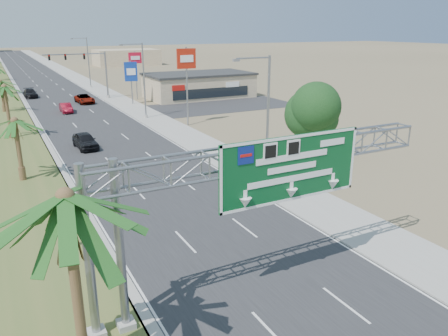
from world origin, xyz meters
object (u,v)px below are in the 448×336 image
palm_near (65,199)px  pole_sign_red_near (186,64)px  pole_sign_red_far (135,62)px  store_building (199,86)px  car_far (30,93)px  pole_sign_blue (131,73)px  sign_gantry (256,170)px  car_left_lane (85,141)px  car_right_lane (85,99)px  car_mid_lane (66,108)px  signal_mast (94,71)px

palm_near → pole_sign_red_near: pole_sign_red_near is taller
pole_sign_red_near → pole_sign_red_far: bearing=88.5°
pole_sign_red_far → store_building: bearing=-14.1°
car_far → pole_sign_red_far: bearing=-35.1°
pole_sign_blue → pole_sign_red_far: size_ratio=0.85×
sign_gantry → car_left_lane: size_ratio=3.58×
pole_sign_blue → pole_sign_red_far: 5.43m
sign_gantry → car_far: size_ratio=3.29×
pole_sign_blue → car_right_lane: bearing=144.1°
sign_gantry → pole_sign_blue: sign_gantry is taller
car_far → store_building: bearing=-27.9°
car_mid_lane → car_far: size_ratio=0.81×
car_right_lane → pole_sign_blue: pole_sign_blue is taller
car_left_lane → car_mid_lane: car_left_lane is taller
car_left_lane → pole_sign_blue: (12.16, 23.98, 4.20)m
car_far → pole_sign_blue: (13.94, -15.74, 4.26)m
signal_mast → car_left_lane: size_ratio=2.20×
car_left_lane → car_far: bearing=88.9°
sign_gantry → car_left_lane: bearing=93.6°
signal_mast → pole_sign_red_far: 7.25m
car_right_lane → pole_sign_blue: (6.65, -4.81, 4.29)m
car_mid_lane → car_far: car_far is taller
store_building → sign_gantry: bearing=-112.4°
pole_sign_red_near → car_left_lane: bearing=-158.9°
store_building → car_left_lane: bearing=-133.8°
car_right_lane → pole_sign_red_near: bearing=-74.2°
signal_mast → pole_sign_red_near: 27.47m
store_building → car_far: bearing=153.0°
sign_gantry → store_building: size_ratio=0.93×
sign_gantry → store_building: 60.77m
car_far → pole_sign_red_far: size_ratio=0.63×
car_mid_lane → pole_sign_blue: size_ratio=0.60×
pole_sign_blue → pole_sign_red_near: bearing=-85.0°
pole_sign_red_near → pole_sign_blue: (-1.64, 18.67, -2.68)m
store_building → car_far: size_ratio=3.54×
car_left_lane → signal_mast: bearing=72.1°
pole_sign_red_near → pole_sign_red_far: (0.60, 23.41, -1.28)m
sign_gantry → store_building: bearing=67.6°
sign_gantry → car_right_lane: bearing=86.5°
sign_gantry → signal_mast: size_ratio=1.63×
sign_gantry → palm_near: size_ratio=2.01×
pole_sign_red_far → car_far: bearing=145.8°
signal_mast → pole_sign_blue: bearing=-63.5°
sign_gantry → signal_mast: bearing=84.3°
palm_near → signal_mast: 65.60m
store_building → pole_sign_red_near: size_ratio=1.86×
car_left_lane → sign_gantry: bearing=-90.0°
palm_near → pole_sign_red_far: size_ratio=1.03×
sign_gantry → car_left_lane: 30.52m
palm_near → car_right_lane: bearing=79.1°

